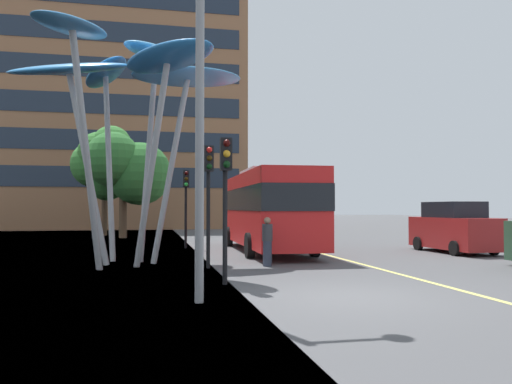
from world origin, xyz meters
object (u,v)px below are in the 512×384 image
traffic_light_kerb_far (209,180)px  pedestrian (267,242)px  traffic_light_kerb_near (226,178)px  traffic_light_island_mid (186,192)px  leaf_sculpture (131,76)px  red_bus (267,206)px  street_lamp (219,74)px  car_parked_far (454,228)px

traffic_light_kerb_far → pedestrian: bearing=7.3°
traffic_light_kerb_near → traffic_light_island_mid: (-0.16, 11.82, 0.03)m
traffic_light_island_mid → leaf_sculpture: bearing=-109.5°
red_bus → traffic_light_kerb_far: 6.76m
red_bus → street_lamp: size_ratio=1.48×
traffic_light_kerb_near → traffic_light_kerb_far: size_ratio=0.94×
leaf_sculpture → traffic_light_island_mid: (2.31, 6.51, -3.74)m
red_bus → pedestrian: bearing=-102.8°
traffic_light_kerb_far → car_parked_far: traffic_light_kerb_far is taller
street_lamp → red_bus: bearing=72.5°
pedestrian → street_lamp: bearing=-111.7°
car_parked_far → leaf_sculpture: bearing=-171.9°
traffic_light_kerb_near → car_parked_far: 13.09m
red_bus → street_lamp: street_lamp is taller
red_bus → car_parked_far: size_ratio=2.33×
leaf_sculpture → street_lamp: bearing=-75.1°
leaf_sculpture → car_parked_far: leaf_sculpture is taller
traffic_light_kerb_far → street_lamp: size_ratio=0.53×
leaf_sculpture → pedestrian: 7.27m
traffic_light_island_mid → street_lamp: size_ratio=0.51×
traffic_light_kerb_far → street_lamp: 6.05m
leaf_sculpture → red_bus: bearing=35.9°
red_bus → traffic_light_kerb_near: size_ratio=2.95×
leaf_sculpture → traffic_light_island_mid: 7.85m
pedestrian → traffic_light_kerb_far: bearing=-172.7°
street_lamp → traffic_light_kerb_near: bearing=78.2°
car_parked_far → pedestrian: bearing=-158.9°
red_bus → car_parked_far: (7.61, -2.20, -0.94)m
car_parked_far → street_lamp: street_lamp is taller
street_lamp → pedestrian: size_ratio=4.52×
car_parked_far → street_lamp: bearing=-140.1°
traffic_light_kerb_near → car_parked_far: size_ratio=0.79×
traffic_light_island_mid → street_lamp: 14.18m
red_bus → street_lamp: (-3.66, -11.62, 2.68)m
traffic_light_island_mid → street_lamp: (-0.30, -14.03, 1.99)m
leaf_sculpture → car_parked_far: bearing=8.1°
traffic_light_kerb_far → car_parked_far: bearing=18.8°
leaf_sculpture → traffic_light_island_mid: size_ratio=2.40×
traffic_light_kerb_far → red_bus: bearing=61.3°
car_parked_far → traffic_light_kerb_far: bearing=-161.2°
traffic_light_kerb_far → pedestrian: traffic_light_kerb_far is taller
leaf_sculpture → pedestrian: (4.38, -1.53, -5.59)m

